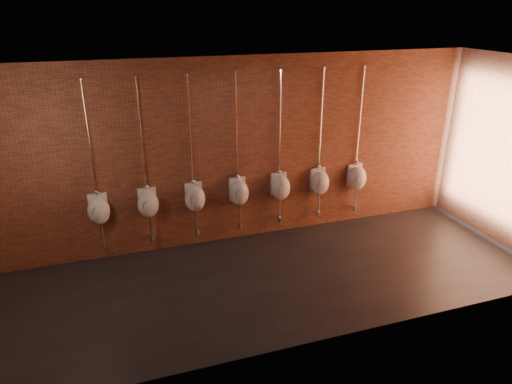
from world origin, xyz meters
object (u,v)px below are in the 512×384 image
at_px(urinal_0, 99,210).
at_px(urinal_1, 148,203).
at_px(urinal_6, 357,177).
at_px(urinal_3, 239,192).
at_px(urinal_5, 320,182).
at_px(urinal_2, 195,198).
at_px(urinal_4, 280,187).

height_order(urinal_0, urinal_1, same).
bearing_deg(urinal_6, urinal_1, 180.00).
distance_m(urinal_0, urinal_3, 2.31).
bearing_deg(urinal_5, urinal_3, 180.00).
xyz_separation_m(urinal_0, urinal_1, (0.77, 0.00, 0.00)).
relative_size(urinal_1, urinal_5, 1.00).
distance_m(urinal_0, urinal_1, 0.77).
bearing_deg(urinal_2, urinal_5, 0.00).
bearing_deg(urinal_0, urinal_4, 0.00).
height_order(urinal_2, urinal_5, same).
bearing_deg(urinal_0, urinal_3, 0.00).
height_order(urinal_2, urinal_4, same).
distance_m(urinal_1, urinal_5, 3.08).
relative_size(urinal_2, urinal_3, 1.00).
bearing_deg(urinal_5, urinal_1, 180.00).
distance_m(urinal_2, urinal_4, 1.54).
relative_size(urinal_0, urinal_2, 1.00).
relative_size(urinal_3, urinal_4, 1.00).
height_order(urinal_0, urinal_6, same).
xyz_separation_m(urinal_3, urinal_6, (2.31, 0.00, 0.00)).
relative_size(urinal_0, urinal_5, 1.00).
bearing_deg(urinal_3, urinal_2, 180.00).
distance_m(urinal_1, urinal_6, 3.85).
bearing_deg(urinal_6, urinal_3, 180.00).
bearing_deg(urinal_0, urinal_6, 0.00).
height_order(urinal_4, urinal_5, same).
relative_size(urinal_4, urinal_6, 1.00).
distance_m(urinal_2, urinal_5, 2.31).
bearing_deg(urinal_4, urinal_5, 0.00).
bearing_deg(urinal_3, urinal_0, 180.00).
bearing_deg(urinal_1, urinal_5, 0.00).
height_order(urinal_3, urinal_5, same).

